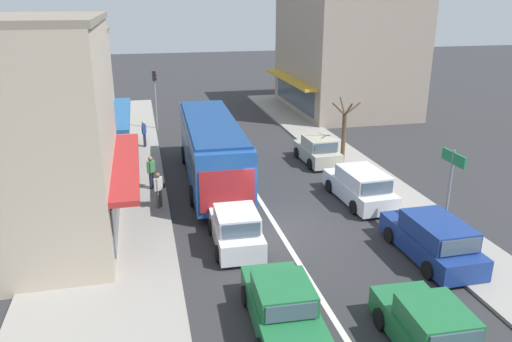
% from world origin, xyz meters
% --- Properties ---
extents(ground_plane, '(140.00, 140.00, 0.00)m').
position_xyz_m(ground_plane, '(0.00, 0.00, 0.00)').
color(ground_plane, '#2D2D30').
extents(lane_centre_line, '(0.20, 28.00, 0.01)m').
position_xyz_m(lane_centre_line, '(0.00, 4.00, 0.00)').
color(lane_centre_line, silver).
rests_on(lane_centre_line, ground).
extents(sidewalk_left, '(5.20, 44.00, 0.14)m').
position_xyz_m(sidewalk_left, '(-6.80, 6.00, 0.07)').
color(sidewalk_left, gray).
rests_on(sidewalk_left, ground).
extents(kerb_right, '(2.80, 44.00, 0.12)m').
position_xyz_m(kerb_right, '(6.20, 6.00, 0.06)').
color(kerb_right, gray).
rests_on(kerb_right, ground).
extents(shopfront_corner_near, '(8.80, 9.30, 8.38)m').
position_xyz_m(shopfront_corner_near, '(-10.18, 1.45, 4.18)').
color(shopfront_corner_near, '#B2A38E').
rests_on(shopfront_corner_near, ground).
extents(shopfront_mid_block, '(7.98, 9.33, 7.27)m').
position_xyz_m(shopfront_mid_block, '(-10.18, 10.87, 3.63)').
color(shopfront_mid_block, '#B2A38E').
rests_on(shopfront_mid_block, ground).
extents(building_right_far, '(9.55, 12.25, 9.68)m').
position_xyz_m(building_right_far, '(11.48, 20.97, 4.83)').
color(building_right_far, gray).
rests_on(building_right_far, ground).
extents(city_bus, '(2.99, 10.93, 3.23)m').
position_xyz_m(city_bus, '(-1.77, 5.89, 1.88)').
color(city_bus, '#1E4C99').
rests_on(city_bus, ground).
extents(sedan_adjacent_lane_trail, '(2.03, 4.27, 1.47)m').
position_xyz_m(sedan_adjacent_lane_trail, '(1.91, -8.49, 0.66)').
color(sedan_adjacent_lane_trail, '#1E6638').
rests_on(sedan_adjacent_lane_trail, ground).
extents(hatchback_queue_gap_filler, '(1.89, 3.74, 1.54)m').
position_xyz_m(hatchback_queue_gap_filler, '(-1.94, -1.34, 0.71)').
color(hatchback_queue_gap_filler, silver).
rests_on(hatchback_queue_gap_filler, ground).
extents(sedan_queue_far_back, '(2.03, 4.27, 1.47)m').
position_xyz_m(sedan_queue_far_back, '(-1.59, -6.48, 0.66)').
color(sedan_queue_far_back, '#1E6638').
rests_on(sedan_queue_far_back, ground).
extents(parked_wagon_kerb_front, '(1.97, 4.51, 1.58)m').
position_xyz_m(parked_wagon_kerb_front, '(4.77, -3.82, 0.75)').
color(parked_wagon_kerb_front, navy).
rests_on(parked_wagon_kerb_front, ground).
extents(parked_wagon_kerb_second, '(2.06, 4.56, 1.58)m').
position_xyz_m(parked_wagon_kerb_second, '(4.47, 1.71, 0.75)').
color(parked_wagon_kerb_second, silver).
rests_on(parked_wagon_kerb_second, ground).
extents(parked_hatchback_kerb_third, '(1.90, 3.74, 1.54)m').
position_xyz_m(parked_hatchback_kerb_third, '(4.51, 7.60, 0.71)').
color(parked_hatchback_kerb_third, '#B7B29E').
rests_on(parked_hatchback_kerb_third, ground).
extents(traffic_light_downstreet, '(0.33, 0.24, 4.20)m').
position_xyz_m(traffic_light_downstreet, '(-4.08, 17.32, 2.85)').
color(traffic_light_downstreet, gray).
rests_on(traffic_light_downstreet, ground).
extents(directional_road_sign, '(0.10, 1.40, 3.60)m').
position_xyz_m(directional_road_sign, '(6.14, -2.48, 2.68)').
color(directional_road_sign, gray).
rests_on(directional_road_sign, ground).
extents(street_tree_right, '(1.67, 1.76, 3.69)m').
position_xyz_m(street_tree_right, '(5.87, 7.18, 1.79)').
color(street_tree_right, brown).
rests_on(street_tree_right, ground).
extents(pedestrian_with_handbag_near, '(0.51, 0.59, 1.63)m').
position_xyz_m(pedestrian_with_handbag_near, '(-4.60, 2.77, 1.07)').
color(pedestrian_with_handbag_near, '#4C4742').
rests_on(pedestrian_with_handbag_near, sidewalk_left).
extents(pedestrian_browsing_midblock, '(0.40, 0.46, 1.63)m').
position_xyz_m(pedestrian_browsing_midblock, '(-4.84, 5.23, 1.07)').
color(pedestrian_browsing_midblock, '#232838').
rests_on(pedestrian_browsing_midblock, sidewalk_left).
extents(pedestrian_far_walker, '(0.29, 0.56, 1.63)m').
position_xyz_m(pedestrian_far_walker, '(-5.03, 12.71, 1.07)').
color(pedestrian_far_walker, '#232838').
rests_on(pedestrian_far_walker, sidewalk_left).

